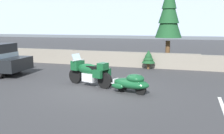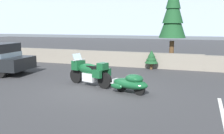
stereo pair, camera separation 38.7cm
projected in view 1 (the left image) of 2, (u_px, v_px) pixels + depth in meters
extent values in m
plane|color=#38383A|center=(100.00, 90.00, 10.10)|extent=(80.00, 80.00, 0.00)
cube|color=gray|center=(24.00, 55.00, 18.05)|extent=(8.00, 0.48, 0.94)
cube|color=gray|center=(133.00, 60.00, 15.69)|extent=(8.00, 0.50, 0.92)
cube|color=#99A8BF|center=(184.00, 12.00, 99.24)|extent=(240.00, 80.00, 16.00)
cylinder|color=black|center=(75.00, 76.00, 11.22)|extent=(0.67, 0.34, 0.66)
cylinder|color=black|center=(105.00, 81.00, 10.27)|extent=(0.67, 0.34, 0.66)
cube|color=silver|center=(90.00, 77.00, 10.71)|extent=(0.71, 0.61, 0.36)
ellipsoid|color=#144C28|center=(88.00, 69.00, 10.72)|extent=(1.28, 0.79, 0.48)
cube|color=#144C28|center=(78.00, 65.00, 11.06)|extent=(0.51, 0.61, 0.40)
cube|color=#9EB7C6|center=(77.00, 58.00, 11.03)|extent=(0.32, 0.48, 0.34)
cube|color=black|center=(94.00, 68.00, 10.53)|extent=(0.64, 0.52, 0.16)
cube|color=#144C28|center=(103.00, 66.00, 10.24)|extent=(0.43, 0.48, 0.28)
cube|color=#144C28|center=(97.00, 74.00, 10.07)|extent=(0.43, 0.28, 0.32)
cube|color=#144C28|center=(106.00, 72.00, 10.55)|extent=(0.43, 0.28, 0.32)
cylinder|color=silver|center=(78.00, 60.00, 10.99)|extent=(0.26, 0.68, 0.04)
cylinder|color=silver|center=(76.00, 71.00, 11.15)|extent=(0.26, 0.15, 0.54)
cylinder|color=black|center=(122.00, 86.00, 9.81)|extent=(0.45, 0.23, 0.44)
cylinder|color=black|center=(141.00, 89.00, 9.33)|extent=(0.45, 0.23, 0.44)
ellipsoid|color=#144C28|center=(131.00, 83.00, 9.54)|extent=(1.64, 1.12, 0.40)
ellipsoid|color=#144C28|center=(135.00, 78.00, 9.40)|extent=(0.86, 0.76, 0.32)
cube|color=silver|center=(116.00, 82.00, 9.95)|extent=(0.16, 0.32, 0.24)
ellipsoid|color=#144C28|center=(117.00, 86.00, 9.54)|extent=(0.54, 0.30, 0.20)
ellipsoid|color=#144C28|center=(126.00, 83.00, 10.05)|extent=(0.54, 0.30, 0.20)
cylinder|color=silver|center=(108.00, 83.00, 10.19)|extent=(0.68, 0.27, 0.05)
cylinder|color=black|center=(17.00, 66.00, 13.78)|extent=(0.69, 0.27, 0.68)
cylinder|color=brown|center=(168.00, 53.00, 16.35)|extent=(0.29, 0.29, 1.58)
cone|color=#194723|center=(169.00, 18.00, 15.98)|extent=(1.69, 1.69, 2.50)
cone|color=#194723|center=(169.00, 6.00, 15.86)|extent=(1.31, 1.31, 2.18)
cylinder|color=brown|center=(148.00, 66.00, 14.94)|extent=(0.16, 0.16, 0.33)
cone|color=#194723|center=(148.00, 59.00, 14.87)|extent=(0.79, 0.79, 0.52)
cone|color=#194723|center=(148.00, 56.00, 14.84)|extent=(0.61, 0.61, 0.45)
cone|color=#194723|center=(149.00, 53.00, 14.82)|extent=(0.44, 0.44, 0.39)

